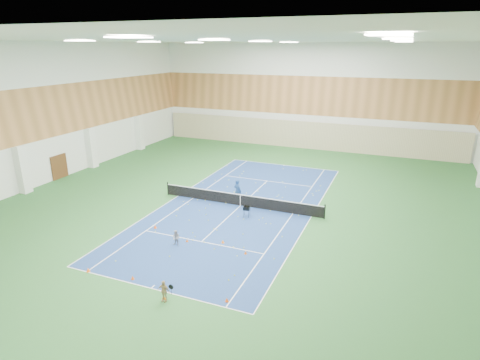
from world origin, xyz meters
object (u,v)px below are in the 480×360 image
object	(u,v)px
child_apron	(164,291)
ball_cart	(247,212)
coach	(238,191)
child_court	(176,238)
tennis_net	(240,199)

from	to	relation	value
child_apron	ball_cart	size ratio (longest dim) A/B	1.39
coach	child_apron	xyz separation A→B (m)	(1.65, -13.11, -0.38)
child_court	tennis_net	bearing A→B (deg)	83.42
coach	child_court	xyz separation A→B (m)	(-0.73, -7.98, -0.44)
tennis_net	coach	distance (m)	0.86
child_court	ball_cart	world-z (taller)	child_court
tennis_net	child_apron	bearing A→B (deg)	-84.61
tennis_net	ball_cart	world-z (taller)	tennis_net
child_court	ball_cart	xyz separation A→B (m)	(2.39, 5.66, -0.09)
tennis_net	ball_cart	xyz separation A→B (m)	(1.19, -1.72, -0.15)
child_court	ball_cart	bearing A→B (deg)	69.78
ball_cart	tennis_net	bearing A→B (deg)	116.87
coach	child_court	world-z (taller)	coach
tennis_net	child_court	xyz separation A→B (m)	(-1.21, -7.38, -0.06)
child_court	ball_cart	distance (m)	6.14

